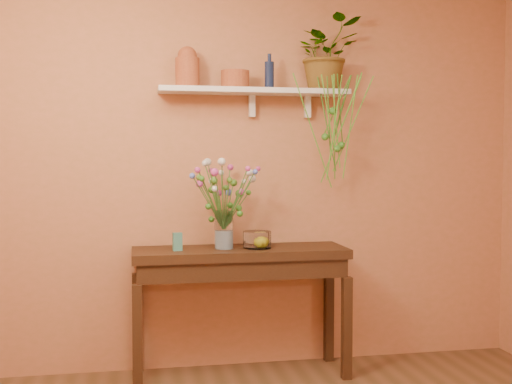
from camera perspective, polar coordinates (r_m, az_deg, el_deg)
The scene contains 13 objects.
room at distance 2.57m, azimuth 6.48°, elevation 0.45°, with size 4.04×4.04×2.70m.
sideboard at distance 4.32m, azimuth -1.42°, elevation -6.66°, with size 1.42×0.46×0.86m.
wall_shelf at distance 4.43m, azimuth -0.02°, elevation 8.86°, with size 1.30×0.24×0.19m.
terracotta_jug at distance 4.35m, azimuth -6.11°, elevation 10.93°, with size 0.16×0.16×0.27m.
terracotta_pot at distance 4.39m, azimuth -1.86°, elevation 9.96°, with size 0.19×0.19×0.12m, color #9E5527.
blue_bottle at distance 4.43m, azimuth 1.19°, elevation 10.39°, with size 0.07×0.07×0.23m.
spider_plant at distance 4.60m, azimuth 6.20°, elevation 12.06°, with size 0.45×0.39×0.50m, color #347220.
plant_fronds at distance 4.40m, azimuth 7.06°, elevation 5.69°, with size 0.58×0.35×0.76m.
glass_vase at distance 4.26m, azimuth -2.87°, elevation -3.61°, with size 0.12×0.12×0.26m.
bouquet at distance 4.24m, azimuth -2.84°, elevation 0.51°, with size 0.49×0.38×0.47m.
glass_bowl at distance 4.29m, azimuth 0.09°, elevation -4.32°, with size 0.19×0.19×0.11m.
lemon at distance 4.29m, azimuth 0.38°, elevation -4.44°, with size 0.08×0.08×0.08m, color yellow.
carton at distance 4.21m, azimuth -6.99°, elevation -4.41°, with size 0.06×0.04×0.12m, color #275F84.
Camera 1 is at (-0.76, -2.45, 1.46)m, focal length 45.04 mm.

